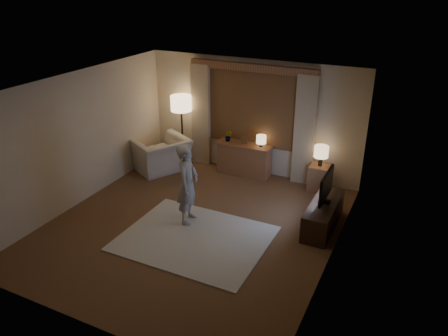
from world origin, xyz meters
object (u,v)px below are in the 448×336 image
Objects in this scene: sideboard at (244,160)px; armchair at (161,155)px; tv_stand at (323,215)px; side_table at (319,178)px; person at (188,184)px.

sideboard is 1.01× the size of armchair.
sideboard is 1.94m from armchair.
armchair is 4.13m from tv_stand.
armchair reaches higher than tv_stand.
sideboard is at bearing 137.96° from armchair.
side_table is at bearing 127.90° from armchair.
tv_stand is at bearing 106.63° from armchair.
tv_stand is 2.52m from person.
person reaches higher than side_table.
armchair is at bearing -160.46° from sideboard.
side_table reaches higher than tv_stand.
sideboard is 0.86× the size of tv_stand.
armchair is (-1.83, -0.65, 0.03)m from sideboard.
person is at bearing 73.47° from armchair.
sideboard is 2.67m from tv_stand.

